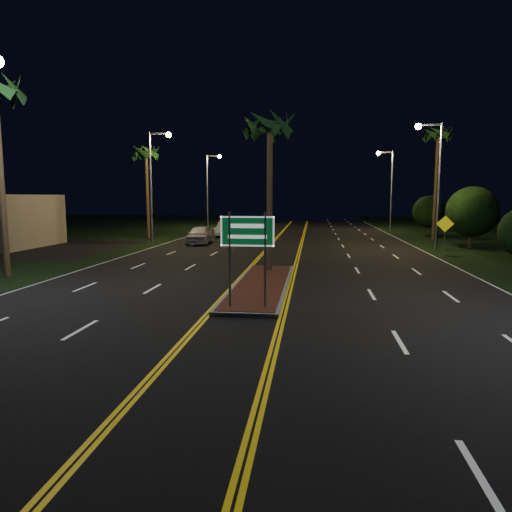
% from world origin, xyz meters
% --- Properties ---
extents(ground, '(120.00, 120.00, 0.00)m').
position_xyz_m(ground, '(0.00, 0.00, 0.00)').
color(ground, black).
rests_on(ground, ground).
extents(median_island, '(2.25, 10.25, 0.17)m').
position_xyz_m(median_island, '(0.00, 7.00, 0.08)').
color(median_island, gray).
rests_on(median_island, ground).
extents(highway_sign, '(1.80, 0.08, 3.20)m').
position_xyz_m(highway_sign, '(0.00, 2.80, 2.40)').
color(highway_sign, gray).
rests_on(highway_sign, ground).
extents(streetlight_left_mid, '(1.91, 0.44, 9.00)m').
position_xyz_m(streetlight_left_mid, '(-10.61, 24.00, 5.66)').
color(streetlight_left_mid, gray).
rests_on(streetlight_left_mid, ground).
extents(streetlight_left_far, '(1.91, 0.44, 9.00)m').
position_xyz_m(streetlight_left_far, '(-10.61, 44.00, 5.66)').
color(streetlight_left_far, gray).
rests_on(streetlight_left_far, ground).
extents(streetlight_right_mid, '(1.91, 0.44, 9.00)m').
position_xyz_m(streetlight_right_mid, '(10.61, 22.00, 5.66)').
color(streetlight_right_mid, gray).
rests_on(streetlight_right_mid, ground).
extents(streetlight_right_far, '(1.91, 0.44, 9.00)m').
position_xyz_m(streetlight_right_far, '(10.61, 42.00, 5.66)').
color(streetlight_right_far, gray).
rests_on(streetlight_right_far, ground).
extents(palm_median, '(2.40, 2.40, 8.30)m').
position_xyz_m(palm_median, '(0.00, 10.50, 7.28)').
color(palm_median, '#382819').
rests_on(palm_median, ground).
extents(palm_left_far, '(2.40, 2.40, 8.80)m').
position_xyz_m(palm_left_far, '(-12.80, 28.00, 7.75)').
color(palm_left_far, '#382819').
rests_on(palm_left_far, ground).
extents(palm_right_far, '(2.40, 2.40, 10.30)m').
position_xyz_m(palm_right_far, '(12.80, 30.00, 9.14)').
color(palm_right_far, '#382819').
rests_on(palm_right_far, ground).
extents(shrub_mid, '(3.78, 3.78, 4.62)m').
position_xyz_m(shrub_mid, '(14.00, 24.00, 2.73)').
color(shrub_mid, '#382819').
rests_on(shrub_mid, ground).
extents(shrub_far, '(3.24, 3.24, 3.96)m').
position_xyz_m(shrub_far, '(13.80, 36.00, 2.34)').
color(shrub_far, '#382819').
rests_on(shrub_far, ground).
extents(car_near, '(2.64, 5.39, 1.74)m').
position_xyz_m(car_near, '(-7.11, 24.44, 0.87)').
color(car_near, '#B3B3B9').
rests_on(car_near, ground).
extents(car_far, '(2.29, 5.22, 1.73)m').
position_xyz_m(car_far, '(-6.28, 31.87, 0.86)').
color(car_far, '#B9BBC4').
rests_on(car_far, ground).
extents(warning_sign, '(1.06, 0.34, 2.62)m').
position_xyz_m(warning_sign, '(10.80, 19.24, 1.71)').
color(warning_sign, gray).
rests_on(warning_sign, ground).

